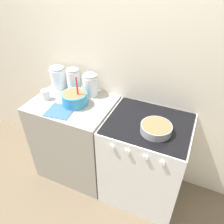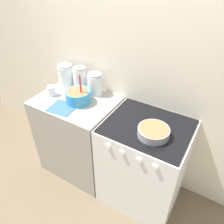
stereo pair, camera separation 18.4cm
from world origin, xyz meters
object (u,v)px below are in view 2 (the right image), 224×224
at_px(baking_pan, 153,132).
at_px(tin_can, 51,91).
at_px(stove, 143,163).
at_px(storage_jar_right, 95,85).
at_px(storage_jar_middle, 80,80).
at_px(mixing_bowl, 78,96).
at_px(storage_jar_left, 66,76).

bearing_deg(baking_pan, tin_can, 177.97).
distance_m(stove, tin_can, 1.13).
xyz_separation_m(stove, storage_jar_right, (-0.65, 0.20, 0.55)).
bearing_deg(storage_jar_middle, mixing_bowl, -57.24).
xyz_separation_m(mixing_bowl, tin_can, (-0.30, -0.04, -0.02)).
bearing_deg(tin_can, storage_jar_middle, 56.82).
xyz_separation_m(mixing_bowl, storage_jar_middle, (-0.14, 0.21, 0.03)).
xyz_separation_m(storage_jar_left, storage_jar_right, (0.37, 0.00, -0.00)).
bearing_deg(tin_can, storage_jar_left, 95.16).
relative_size(storage_jar_middle, tin_can, 2.44).
height_order(stove, baking_pan, baking_pan).
bearing_deg(stove, storage_jar_left, 168.99).
xyz_separation_m(stove, tin_can, (-1.00, -0.05, 0.51)).
bearing_deg(storage_jar_right, storage_jar_left, 180.00).
bearing_deg(tin_can, storage_jar_right, 35.58).
height_order(mixing_bowl, baking_pan, mixing_bowl).
relative_size(storage_jar_left, storage_jar_middle, 0.93).
bearing_deg(storage_jar_right, storage_jar_middle, -180.00).
relative_size(mixing_bowl, storage_jar_left, 1.31).
height_order(baking_pan, storage_jar_right, storage_jar_right).
bearing_deg(storage_jar_right, tin_can, -144.42).
relative_size(stove, storage_jar_right, 4.25).
height_order(stove, tin_can, tin_can).
height_order(storage_jar_left, storage_jar_right, storage_jar_left).
bearing_deg(storage_jar_left, stove, -11.01).
distance_m(mixing_bowl, storage_jar_right, 0.22).
height_order(storage_jar_left, tin_can, storage_jar_left).
xyz_separation_m(stove, storage_jar_left, (-1.03, 0.20, 0.55)).
bearing_deg(baking_pan, storage_jar_middle, 162.57).
relative_size(mixing_bowl, tin_can, 2.97).
xyz_separation_m(storage_jar_right, tin_can, (-0.35, -0.25, -0.04)).
distance_m(storage_jar_left, storage_jar_right, 0.37).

